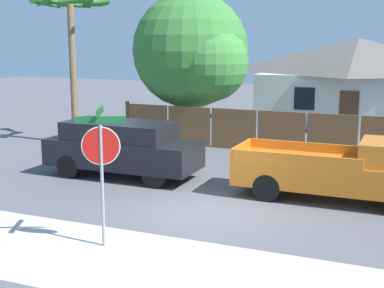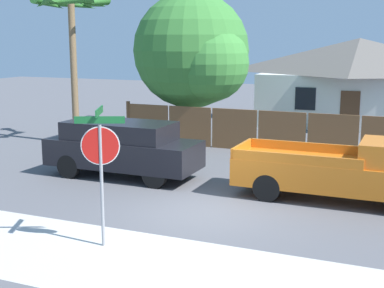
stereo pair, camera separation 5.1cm
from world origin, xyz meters
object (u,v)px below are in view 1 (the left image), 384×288
(red_suv, at_px, (122,147))
(orange_pickup, at_px, (345,171))
(house, at_px, (357,80))
(stop_sign, at_px, (101,153))
(oak_tree, at_px, (194,53))
(palm_tree, at_px, (71,15))

(red_suv, height_order, orange_pickup, red_suv)
(orange_pickup, bearing_deg, house, 94.87)
(house, bearing_deg, stop_sign, -98.93)
(oak_tree, relative_size, stop_sign, 2.16)
(stop_sign, bearing_deg, oak_tree, 79.64)
(house, height_order, orange_pickup, house)
(orange_pickup, relative_size, stop_sign, 1.84)
(oak_tree, xyz_separation_m, palm_tree, (-4.17, -3.21, 1.57))
(orange_pickup, bearing_deg, stop_sign, -129.15)
(oak_tree, height_order, stop_sign, oak_tree)
(orange_pickup, height_order, stop_sign, stop_sign)
(orange_pickup, bearing_deg, palm_tree, 160.21)
(red_suv, bearing_deg, palm_tree, 138.31)
(oak_tree, height_order, palm_tree, oak_tree)
(house, height_order, palm_tree, palm_tree)
(house, xyz_separation_m, oak_tree, (-6.26, -7.00, 1.48))
(oak_tree, bearing_deg, stop_sign, -76.08)
(house, xyz_separation_m, palm_tree, (-10.43, -10.21, 3.05))
(red_suv, xyz_separation_m, stop_sign, (2.62, -5.35, 1.05))
(house, distance_m, oak_tree, 9.51)
(palm_tree, bearing_deg, stop_sign, -52.46)
(oak_tree, bearing_deg, red_suv, -85.81)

